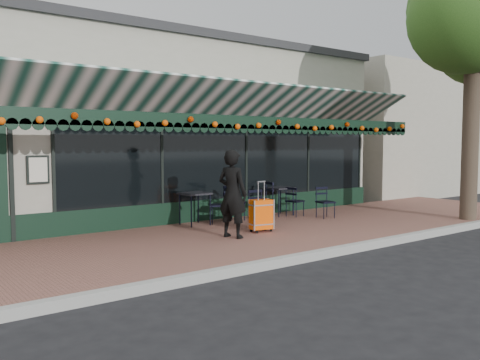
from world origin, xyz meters
TOP-DOWN VIEW (x-y plane):
  - ground at (0.00, 0.00)m, footprint 80.00×80.00m
  - sidewalk at (0.00, 2.00)m, footprint 18.00×4.00m
  - curb at (0.00, -0.08)m, footprint 18.00×0.16m
  - restaurant_building at (0.00, 7.84)m, footprint 12.00×9.60m
  - neighbor_building_right at (13.00, 8.00)m, footprint 12.00×8.00m
  - woman at (-0.62, 1.80)m, footprint 0.60×0.74m
  - suitcase at (0.24, 1.95)m, footprint 0.50×0.34m
  - cafe_table_a at (2.16, 3.53)m, footprint 0.59×0.59m
  - cafe_table_b at (-0.40, 3.55)m, footprint 0.60×0.60m
  - chair_a_left at (1.40, 3.33)m, footprint 0.57×0.57m
  - chair_a_right at (2.35, 3.16)m, footprint 0.44×0.44m
  - chair_a_front at (2.75, 2.49)m, footprint 0.46×0.46m
  - chair_b_left at (0.17, 3.44)m, footprint 0.55×0.55m
  - chair_b_right at (0.66, 3.46)m, footprint 0.57×0.57m
  - chair_b_front at (0.63, 2.48)m, footprint 0.44×0.44m
  - street_tree at (5.66, 0.34)m, footprint 3.61×3.13m

SIDE VIEW (x-z plane):
  - ground at x=0.00m, z-range 0.00..0.00m
  - sidewalk at x=0.00m, z-range 0.00..0.15m
  - curb at x=0.00m, z-range 0.00..0.15m
  - suitcase at x=0.24m, z-range -0.02..1.03m
  - chair_a_right at x=2.35m, z-range 0.15..0.91m
  - chair_a_front at x=2.75m, z-range 0.15..0.93m
  - chair_b_left at x=0.17m, z-range 0.15..0.97m
  - chair_b_front at x=0.63m, z-range 0.15..0.98m
  - chair_b_right at x=0.66m, z-range 0.15..1.02m
  - chair_a_left at x=1.40m, z-range 0.15..1.08m
  - cafe_table_a at x=2.16m, z-range 0.44..1.17m
  - cafe_table_b at x=-0.40m, z-range 0.44..1.18m
  - woman at x=-0.62m, z-range 0.15..1.89m
  - restaurant_building at x=0.00m, z-range 0.02..4.52m
  - neighbor_building_right at x=13.00m, z-range 0.00..4.80m
  - street_tree at x=5.66m, z-range 1.69..8.33m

